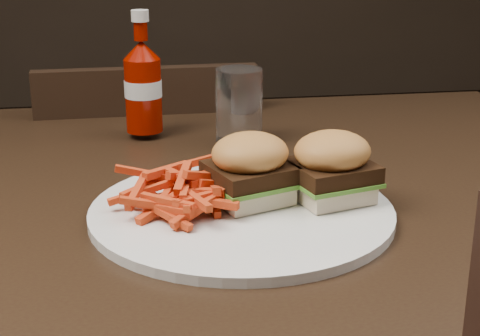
{
  "coord_description": "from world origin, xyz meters",
  "views": [
    {
      "loc": [
        -0.02,
        -0.8,
        1.05
      ],
      "look_at": [
        0.09,
        -0.09,
        0.8
      ],
      "focal_mm": 55.0,
      "sensor_mm": 36.0,
      "label": 1
    }
  ],
  "objects": [
    {
      "name": "dining_table",
      "position": [
        0.0,
        0.0,
        0.73
      ],
      "size": [
        1.2,
        0.8,
        0.04
      ],
      "primitive_type": "cube",
      "color": "black",
      "rests_on": "ground"
    },
    {
      "name": "chair_far",
      "position": [
        0.01,
        0.5,
        0.43
      ],
      "size": [
        0.37,
        0.37,
        0.03
      ],
      "primitive_type": "cube",
      "rotation": [
        0.0,
        0.0,
        3.16
      ],
      "color": "black",
      "rests_on": "ground"
    },
    {
      "name": "plate",
      "position": [
        0.09,
        -0.1,
        0.76
      ],
      "size": [
        0.32,
        0.32,
        0.01
      ],
      "primitive_type": "cylinder",
      "color": "white",
      "rests_on": "dining_table"
    },
    {
      "name": "sandwich_half_a",
      "position": [
        0.1,
        -0.09,
        0.77
      ],
      "size": [
        0.09,
        0.09,
        0.02
      ],
      "primitive_type": "cube",
      "rotation": [
        0.0,
        0.0,
        0.35
      ],
      "color": "#FBF1C5",
      "rests_on": "plate"
    },
    {
      "name": "sandwich_half_b",
      "position": [
        0.19,
        -0.1,
        0.77
      ],
      "size": [
        0.09,
        0.09,
        0.02
      ],
      "primitive_type": "cube",
      "rotation": [
        0.0,
        0.0,
        0.26
      ],
      "color": "beige",
      "rests_on": "plate"
    },
    {
      "name": "fries_pile",
      "position": [
        0.03,
        -0.1,
        0.78
      ],
      "size": [
        0.11,
        0.11,
        0.04
      ],
      "primitive_type": null,
      "rotation": [
        0.0,
        0.0,
        0.05
      ],
      "color": "red",
      "rests_on": "plate"
    },
    {
      "name": "ketchup_bottle",
      "position": [
        0.0,
        0.2,
        0.81
      ],
      "size": [
        0.06,
        0.06,
        0.1
      ],
      "primitive_type": "cylinder",
      "rotation": [
        0.0,
        0.0,
        0.18
      ],
      "color": "#7E0B00",
      "rests_on": "dining_table"
    },
    {
      "name": "tumbler",
      "position": [
        0.13,
        0.15,
        0.81
      ],
      "size": [
        0.07,
        0.07,
        0.1
      ],
      "primitive_type": "cylinder",
      "rotation": [
        0.0,
        0.0,
        0.16
      ],
      "color": "white",
      "rests_on": "dining_table"
    }
  ]
}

